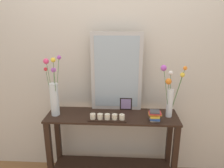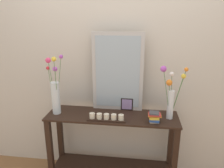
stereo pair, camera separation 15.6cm
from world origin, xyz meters
The scene contains 8 objects.
wall_back centered at (0.00, 0.32, 1.35)m, with size 6.40×0.08×2.70m, color beige.
console_table centered at (0.00, 0.00, 0.50)m, with size 1.40×0.40×0.85m.
mirror_leaning centered at (0.04, 0.17, 1.28)m, with size 0.55×0.03×0.86m.
tall_vase_left centered at (-0.61, -0.02, 1.08)m, with size 0.19×0.27×0.64m.
vase_right centered at (0.59, 0.00, 1.10)m, with size 0.27×0.19×0.57m.
candle_tray centered at (-0.04, -0.12, 0.87)m, with size 0.39×0.09×0.07m.
picture_frame_small centered at (0.15, 0.16, 0.92)m, with size 0.13×0.01×0.14m.
book_stack centered at (0.44, -0.11, 0.90)m, with size 0.13×0.10×0.11m.
Camera 2 is at (0.28, -2.11, 1.86)m, focal length 35.08 mm.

